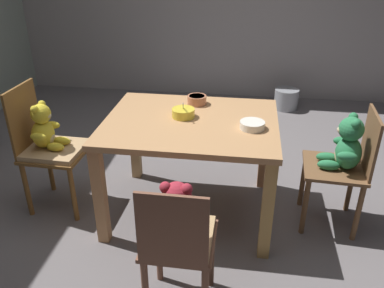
{
  "coord_description": "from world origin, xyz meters",
  "views": [
    {
      "loc": [
        0.35,
        -2.4,
        1.8
      ],
      "look_at": [
        0.0,
        0.05,
        0.52
      ],
      "focal_mm": 37.3,
      "sensor_mm": 36.0,
      "label": 1
    }
  ],
  "objects_px": {
    "teddy_chair_near_left": "(47,140)",
    "teddy_chair_near_front": "(178,230)",
    "teddy_chair_near_right": "(345,154)",
    "porridge_bowl_terracotta_far_center": "(196,100)",
    "metal_pail": "(286,99)",
    "porridge_bowl_white_near_right": "(252,125)",
    "dining_table": "(191,135)",
    "porridge_bowl_yellow_center": "(183,113)"
  },
  "relations": [
    {
      "from": "teddy_chair_near_right",
      "to": "teddy_chair_near_left",
      "type": "bearing_deg",
      "value": 5.44
    },
    {
      "from": "dining_table",
      "to": "teddy_chair_near_right",
      "type": "relative_size",
      "value": 1.36
    },
    {
      "from": "teddy_chair_near_front",
      "to": "porridge_bowl_yellow_center",
      "type": "xyz_separation_m",
      "value": [
        -0.12,
        0.94,
        0.22
      ]
    },
    {
      "from": "teddy_chair_near_left",
      "to": "porridge_bowl_yellow_center",
      "type": "xyz_separation_m",
      "value": [
        0.96,
        0.11,
        0.22
      ]
    },
    {
      "from": "teddy_chair_near_left",
      "to": "teddy_chair_near_front",
      "type": "xyz_separation_m",
      "value": [
        1.08,
        -0.83,
        0.0
      ]
    },
    {
      "from": "teddy_chair_near_left",
      "to": "metal_pail",
      "type": "distance_m",
      "value": 2.91
    },
    {
      "from": "porridge_bowl_white_near_right",
      "to": "metal_pail",
      "type": "distance_m",
      "value": 2.35
    },
    {
      "from": "porridge_bowl_yellow_center",
      "to": "porridge_bowl_terracotta_far_center",
      "type": "bearing_deg",
      "value": 77.69
    },
    {
      "from": "porridge_bowl_terracotta_far_center",
      "to": "porridge_bowl_yellow_center",
      "type": "distance_m",
      "value": 0.26
    },
    {
      "from": "teddy_chair_near_right",
      "to": "teddy_chair_near_front",
      "type": "height_order",
      "value": "teddy_chair_near_right"
    },
    {
      "from": "dining_table",
      "to": "porridge_bowl_white_near_right",
      "type": "distance_m",
      "value": 0.43
    },
    {
      "from": "porridge_bowl_terracotta_far_center",
      "to": "porridge_bowl_white_near_right",
      "type": "distance_m",
      "value": 0.55
    },
    {
      "from": "teddy_chair_near_right",
      "to": "teddy_chair_near_left",
      "type": "height_order",
      "value": "teddy_chair_near_left"
    },
    {
      "from": "metal_pail",
      "to": "porridge_bowl_white_near_right",
      "type": "bearing_deg",
      "value": -100.72
    },
    {
      "from": "teddy_chair_near_right",
      "to": "porridge_bowl_terracotta_far_center",
      "type": "distance_m",
      "value": 1.09
    },
    {
      "from": "teddy_chair_near_right",
      "to": "porridge_bowl_white_near_right",
      "type": "distance_m",
      "value": 0.65
    },
    {
      "from": "porridge_bowl_terracotta_far_center",
      "to": "porridge_bowl_white_near_right",
      "type": "height_order",
      "value": "porridge_bowl_terracotta_far_center"
    },
    {
      "from": "teddy_chair_near_left",
      "to": "porridge_bowl_terracotta_far_center",
      "type": "relative_size",
      "value": 6.69
    },
    {
      "from": "teddy_chair_near_left",
      "to": "teddy_chair_near_front",
      "type": "distance_m",
      "value": 1.36
    },
    {
      "from": "teddy_chair_near_left",
      "to": "porridge_bowl_yellow_center",
      "type": "bearing_deg",
      "value": 8.34
    },
    {
      "from": "teddy_chair_near_right",
      "to": "porridge_bowl_terracotta_far_center",
      "type": "relative_size",
      "value": 6.09
    },
    {
      "from": "metal_pail",
      "to": "teddy_chair_near_left",
      "type": "bearing_deg",
      "value": -129.76
    },
    {
      "from": "teddy_chair_near_left",
      "to": "teddy_chair_near_front",
      "type": "bearing_deg",
      "value": -35.56
    },
    {
      "from": "porridge_bowl_yellow_center",
      "to": "teddy_chair_near_right",
      "type": "bearing_deg",
      "value": -2.19
    },
    {
      "from": "teddy_chair_near_front",
      "to": "porridge_bowl_terracotta_far_center",
      "type": "bearing_deg",
      "value": 3.76
    },
    {
      "from": "teddy_chair_near_front",
      "to": "porridge_bowl_white_near_right",
      "type": "distance_m",
      "value": 0.91
    },
    {
      "from": "teddy_chair_near_left",
      "to": "teddy_chair_near_front",
      "type": "height_order",
      "value": "teddy_chair_near_left"
    },
    {
      "from": "teddy_chair_near_front",
      "to": "porridge_bowl_terracotta_far_center",
      "type": "xyz_separation_m",
      "value": [
        -0.07,
        1.19,
        0.22
      ]
    },
    {
      "from": "porridge_bowl_terracotta_far_center",
      "to": "porridge_bowl_yellow_center",
      "type": "height_order",
      "value": "porridge_bowl_yellow_center"
    },
    {
      "from": "porridge_bowl_terracotta_far_center",
      "to": "porridge_bowl_white_near_right",
      "type": "xyz_separation_m",
      "value": [
        0.41,
        -0.37,
        -0.01
      ]
    },
    {
      "from": "teddy_chair_near_right",
      "to": "metal_pail",
      "type": "xyz_separation_m",
      "value": [
        -0.2,
        2.15,
        -0.43
      ]
    },
    {
      "from": "dining_table",
      "to": "porridge_bowl_yellow_center",
      "type": "bearing_deg",
      "value": 142.67
    },
    {
      "from": "teddy_chair_near_left",
      "to": "dining_table",
      "type": "bearing_deg",
      "value": 5.49
    },
    {
      "from": "teddy_chair_near_left",
      "to": "porridge_bowl_yellow_center",
      "type": "distance_m",
      "value": 0.99
    },
    {
      "from": "porridge_bowl_terracotta_far_center",
      "to": "metal_pail",
      "type": "distance_m",
      "value": 2.13
    },
    {
      "from": "teddy_chair_near_front",
      "to": "porridge_bowl_white_near_right",
      "type": "xyz_separation_m",
      "value": [
        0.34,
        0.82,
        0.22
      ]
    },
    {
      "from": "teddy_chair_near_right",
      "to": "porridge_bowl_terracotta_far_center",
      "type": "height_order",
      "value": "teddy_chair_near_right"
    },
    {
      "from": "dining_table",
      "to": "metal_pail",
      "type": "bearing_deg",
      "value": 69.02
    },
    {
      "from": "teddy_chair_near_left",
      "to": "porridge_bowl_white_near_right",
      "type": "distance_m",
      "value": 1.44
    },
    {
      "from": "teddy_chair_near_left",
      "to": "teddy_chair_near_right",
      "type": "bearing_deg",
      "value": 3.85
    },
    {
      "from": "teddy_chair_near_front",
      "to": "porridge_bowl_yellow_center",
      "type": "relative_size",
      "value": 5.08
    },
    {
      "from": "porridge_bowl_yellow_center",
      "to": "metal_pail",
      "type": "height_order",
      "value": "porridge_bowl_yellow_center"
    }
  ]
}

